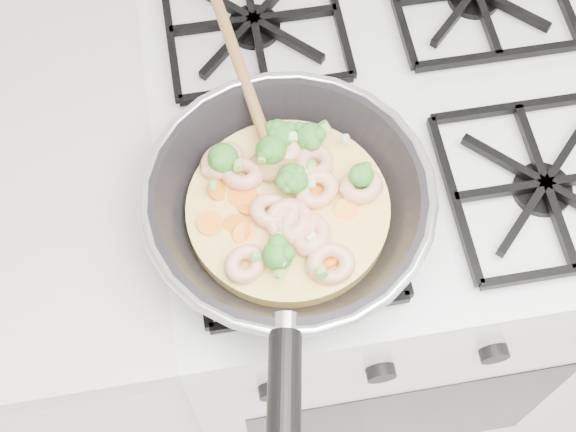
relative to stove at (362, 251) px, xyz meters
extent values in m
cube|color=white|center=(0.00, 0.00, -0.01)|extent=(0.60, 0.60, 0.90)
cube|color=black|center=(0.00, -0.30, -0.01)|extent=(0.48, 0.00, 0.40)
cube|color=black|center=(0.00, 0.00, 0.45)|extent=(0.56, 0.56, 0.02)
torus|color=#BBBBC2|center=(-0.16, -0.15, 0.52)|extent=(0.32, 0.32, 0.01)
cylinder|color=black|center=(-0.20, -0.39, 0.52)|extent=(0.07, 0.19, 0.03)
cylinder|color=#FFD76E|center=(-0.16, -0.15, 0.49)|extent=(0.23, 0.23, 0.02)
ellipsoid|color=olive|center=(-0.16, -0.10, 0.50)|extent=(0.05, 0.06, 0.02)
cylinder|color=olive|center=(-0.19, 0.05, 0.53)|extent=(0.06, 0.27, 0.05)
torus|color=#ECB38C|center=(-0.15, -0.08, 0.50)|extent=(0.07, 0.07, 0.03)
torus|color=#ECB38C|center=(-0.22, -0.08, 0.50)|extent=(0.07, 0.07, 0.03)
torus|color=#ECB38C|center=(-0.17, -0.15, 0.50)|extent=(0.06, 0.06, 0.02)
torus|color=#ECB38C|center=(-0.16, -0.17, 0.50)|extent=(0.07, 0.07, 0.03)
torus|color=#ECB38C|center=(-0.12, -0.23, 0.50)|extent=(0.05, 0.06, 0.03)
torus|color=#ECB38C|center=(-0.12, -0.10, 0.50)|extent=(0.06, 0.06, 0.02)
torus|color=#ECB38C|center=(-0.14, -0.19, 0.50)|extent=(0.07, 0.07, 0.03)
torus|color=#ECB38C|center=(-0.21, -0.21, 0.50)|extent=(0.07, 0.07, 0.03)
torus|color=#ECB38C|center=(-0.15, -0.18, 0.50)|extent=(0.07, 0.07, 0.02)
torus|color=#ECB38C|center=(-0.15, -0.17, 0.50)|extent=(0.06, 0.06, 0.03)
torus|color=#ECB38C|center=(-0.12, -0.14, 0.50)|extent=(0.07, 0.07, 0.03)
torus|color=#ECB38C|center=(-0.20, -0.10, 0.50)|extent=(0.07, 0.07, 0.03)
torus|color=#ECB38C|center=(-0.07, -0.14, 0.50)|extent=(0.05, 0.05, 0.02)
ellipsoid|color=#40902F|center=(-0.14, -0.13, 0.51)|extent=(0.04, 0.04, 0.03)
ellipsoid|color=#40902F|center=(-0.15, -0.07, 0.52)|extent=(0.04, 0.04, 0.03)
ellipsoid|color=#40902F|center=(-0.18, -0.21, 0.52)|extent=(0.04, 0.04, 0.03)
ellipsoid|color=#40902F|center=(-0.12, -0.07, 0.52)|extent=(0.04, 0.04, 0.03)
ellipsoid|color=#40902F|center=(-0.15, -0.12, 0.52)|extent=(0.04, 0.04, 0.03)
ellipsoid|color=#40902F|center=(-0.16, -0.08, 0.52)|extent=(0.04, 0.04, 0.03)
ellipsoid|color=#40902F|center=(-0.07, -0.13, 0.51)|extent=(0.04, 0.04, 0.03)
ellipsoid|color=#40902F|center=(-0.22, -0.09, 0.52)|extent=(0.05, 0.05, 0.03)
cylinder|color=orange|center=(-0.12, -0.07, 0.50)|extent=(0.04, 0.04, 0.01)
cylinder|color=orange|center=(-0.20, -0.14, 0.50)|extent=(0.04, 0.04, 0.01)
cylinder|color=orange|center=(-0.09, -0.16, 0.50)|extent=(0.03, 0.03, 0.01)
cylinder|color=orange|center=(-0.21, -0.17, 0.50)|extent=(0.04, 0.04, 0.01)
cylinder|color=orange|center=(-0.24, -0.15, 0.50)|extent=(0.03, 0.03, 0.01)
cylinder|color=orange|center=(-0.13, -0.11, 0.50)|extent=(0.04, 0.04, 0.02)
cylinder|color=orange|center=(-0.12, -0.13, 0.50)|extent=(0.04, 0.04, 0.01)
cylinder|color=orange|center=(-0.15, -0.19, 0.50)|extent=(0.04, 0.04, 0.01)
cylinder|color=orange|center=(-0.22, -0.17, 0.50)|extent=(0.04, 0.04, 0.01)
cylinder|color=orange|center=(-0.23, -0.11, 0.50)|extent=(0.04, 0.04, 0.01)
cylinder|color=orange|center=(-0.15, -0.11, 0.50)|extent=(0.03, 0.03, 0.00)
cylinder|color=orange|center=(-0.20, -0.12, 0.50)|extent=(0.04, 0.04, 0.01)
cylinder|color=orange|center=(-0.13, -0.21, 0.50)|extent=(0.03, 0.03, 0.01)
cylinder|color=#7EBC4B|center=(-0.17, -0.19, 0.52)|extent=(0.01, 0.01, 0.01)
cylinder|color=#7EBC4B|center=(-0.13, -0.12, 0.51)|extent=(0.01, 0.01, 0.01)
cylinder|color=#7EBC4B|center=(-0.18, -0.24, 0.52)|extent=(0.01, 0.01, 0.01)
cylinder|color=#7EBC4B|center=(-0.15, -0.06, 0.51)|extent=(0.01, 0.01, 0.01)
cylinder|color=#7EBC4B|center=(-0.23, -0.12, 0.52)|extent=(0.01, 0.01, 0.01)
cylinder|color=#C3E4A1|center=(-0.13, -0.13, 0.51)|extent=(0.01, 0.01, 0.01)
cylinder|color=#7EBC4B|center=(-0.14, -0.24, 0.52)|extent=(0.01, 0.01, 0.01)
cylinder|color=#7EBC4B|center=(-0.10, -0.07, 0.52)|extent=(0.01, 0.01, 0.01)
cylinder|color=#7EBC4B|center=(-0.20, -0.10, 0.52)|extent=(0.01, 0.01, 0.01)
cylinder|color=#C3E4A1|center=(-0.18, -0.22, 0.52)|extent=(0.01, 0.01, 0.01)
cylinder|color=#C3E4A1|center=(-0.14, -0.08, 0.52)|extent=(0.01, 0.01, 0.01)
cylinder|color=#C3E4A1|center=(-0.17, -0.09, 0.52)|extent=(0.01, 0.01, 0.01)
cylinder|color=#7EBC4B|center=(-0.20, -0.21, 0.52)|extent=(0.01, 0.01, 0.01)
cylinder|color=#7EBC4B|center=(-0.18, -0.09, 0.52)|extent=(0.01, 0.01, 0.01)
cylinder|color=#7EBC4B|center=(-0.13, -0.11, 0.51)|extent=(0.01, 0.01, 0.01)
cylinder|color=#7EBC4B|center=(-0.12, -0.11, 0.51)|extent=(0.01, 0.01, 0.01)
cylinder|color=#C3E4A1|center=(-0.14, -0.20, 0.52)|extent=(0.01, 0.01, 0.01)
cylinder|color=#C3E4A1|center=(-0.08, -0.08, 0.51)|extent=(0.01, 0.01, 0.01)
cylinder|color=#C3E4A1|center=(-0.21, -0.08, 0.51)|extent=(0.01, 0.01, 0.01)
camera|label=1|loc=(-0.23, -0.55, 1.29)|focal=50.68mm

